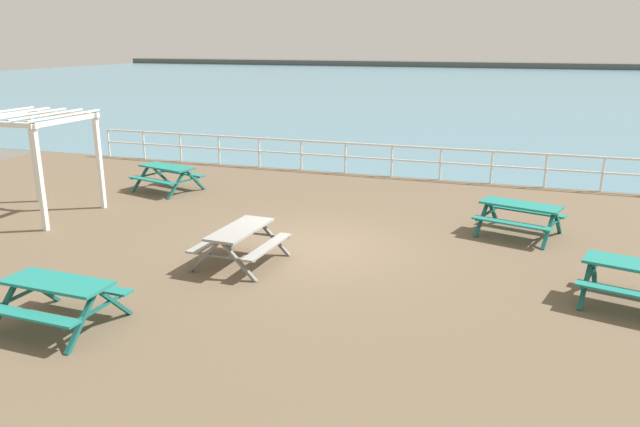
# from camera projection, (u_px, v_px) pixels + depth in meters

# --- Properties ---
(ground_plane) EXTENTS (30.00, 24.00, 0.20)m
(ground_plane) POSITION_uv_depth(u_px,v_px,m) (317.00, 251.00, 13.71)
(ground_plane) COLOR brown
(sea_band) EXTENTS (142.00, 90.00, 0.01)m
(sea_band) POSITION_uv_depth(u_px,v_px,m) (487.00, 86.00, 61.64)
(sea_band) COLOR teal
(sea_band) RESTS_ON ground
(distant_shoreline) EXTENTS (142.00, 6.00, 1.80)m
(distant_shoreline) POSITION_uv_depth(u_px,v_px,m) (506.00, 68.00, 100.73)
(distant_shoreline) COLOR #4C4C47
(distant_shoreline) RESTS_ON ground
(seaward_railing) EXTENTS (23.07, 0.07, 1.08)m
(seaward_railing) POSITION_uv_depth(u_px,v_px,m) (392.00, 155.00, 20.53)
(seaward_railing) COLOR white
(seaward_railing) RESTS_ON ground
(picnic_table_near_left) EXTENTS (1.84, 1.59, 0.80)m
(picnic_table_near_left) POSITION_uv_depth(u_px,v_px,m) (58.00, 292.00, 9.76)
(picnic_table_near_left) COLOR #1E7A70
(picnic_table_near_left) RESTS_ON ground
(picnic_table_mid_centre) EXTENTS (1.62, 1.87, 0.80)m
(picnic_table_mid_centre) POSITION_uv_depth(u_px,v_px,m) (240.00, 237.00, 12.50)
(picnic_table_mid_centre) COLOR gray
(picnic_table_mid_centre) RESTS_ON ground
(picnic_table_far_left) EXTENTS (2.13, 1.91, 0.80)m
(picnic_table_far_left) POSITION_uv_depth(u_px,v_px,m) (167.00, 172.00, 18.57)
(picnic_table_far_left) COLOR #1E7A70
(picnic_table_far_left) RESTS_ON ground
(picnic_table_far_right) EXTENTS (2.15, 1.94, 0.80)m
(picnic_table_far_right) POSITION_uv_depth(u_px,v_px,m) (520.00, 212.00, 14.33)
(picnic_table_far_right) COLOR #1E7A70
(picnic_table_far_right) RESTS_ON ground
(picnic_table_corner) EXTENTS (2.12, 1.90, 0.80)m
(picnic_table_corner) POSITION_uv_depth(u_px,v_px,m) (639.00, 275.00, 10.49)
(picnic_table_corner) COLOR #1E7A70
(picnic_table_corner) RESTS_ON ground
(lattice_pergola) EXTENTS (2.46, 2.58, 2.70)m
(lattice_pergola) POSITION_uv_depth(u_px,v_px,m) (33.00, 140.00, 15.64)
(lattice_pergola) COLOR white
(lattice_pergola) RESTS_ON ground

